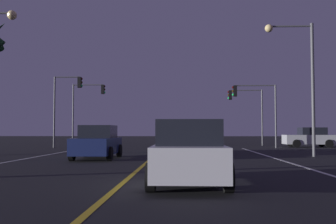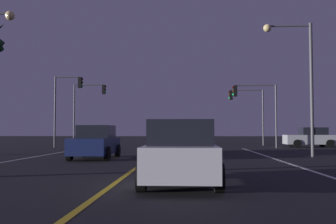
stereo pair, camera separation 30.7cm
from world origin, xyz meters
TOP-DOWN VIEW (x-y plane):
  - lane_edge_right at (6.36, 13.00)m, footprint 0.16×38.00m
  - lane_center_divider at (0.00, 13.00)m, footprint 0.16×38.00m
  - car_oncoming at (-2.72, 20.01)m, footprint 2.02×4.30m
  - car_ahead_far at (2.17, 25.05)m, footprint 2.02×4.30m
  - car_lead_same_lane at (1.80, 10.78)m, footprint 2.02×4.30m
  - car_crossing_side at (12.58, 34.48)m, footprint 4.30×2.02m
  - traffic_light_near_right at (7.45, 32.50)m, footprint 3.62×0.36m
  - traffic_light_near_left at (-8.13, 32.50)m, footprint 2.45×0.36m
  - traffic_light_far_right at (7.61, 38.00)m, footprint 3.36×0.36m
  - traffic_light_far_left at (-7.73, 38.00)m, footprint 3.26×0.36m
  - street_lamp_right_far at (8.03, 21.71)m, footprint 2.64×0.44m

SIDE VIEW (x-z plane):
  - lane_edge_right at x=6.36m, z-range 0.00..0.01m
  - lane_center_divider at x=0.00m, z-range 0.00..0.01m
  - car_oncoming at x=-2.72m, z-range -0.03..1.67m
  - car_ahead_far at x=2.17m, z-range -0.03..1.67m
  - car_lead_same_lane at x=1.80m, z-range -0.03..1.67m
  - car_crossing_side at x=12.58m, z-range -0.03..1.67m
  - traffic_light_near_right at x=7.45m, z-range 1.30..6.50m
  - traffic_light_far_right at x=7.61m, z-range 1.32..6.69m
  - traffic_light_near_left at x=-8.13m, z-range 1.37..7.35m
  - traffic_light_far_left at x=-7.73m, z-range 1.42..7.39m
  - street_lamp_right_far at x=8.03m, z-range 1.08..8.38m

